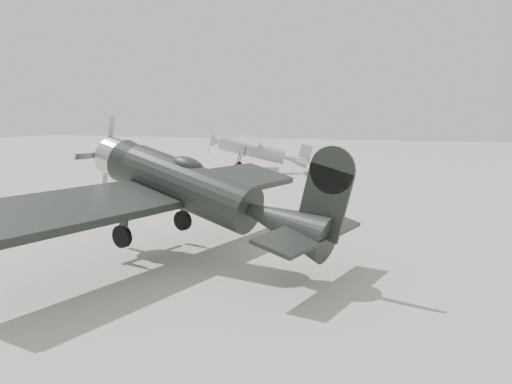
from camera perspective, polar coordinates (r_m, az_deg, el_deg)
ground at (r=15.24m, az=-6.30°, el=-7.10°), size 160.00×160.00×0.00m
lowwing_monoplane at (r=14.18m, az=-6.42°, el=-0.00°), size 8.49×11.78×3.78m
highwing_monoplane at (r=37.14m, az=0.00°, el=5.10°), size 7.59×10.54×3.00m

